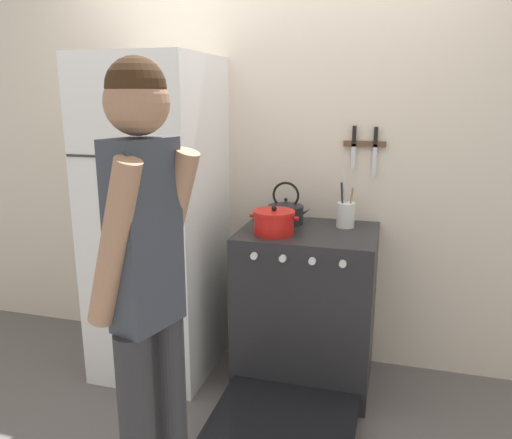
{
  "coord_description": "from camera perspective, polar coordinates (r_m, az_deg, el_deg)",
  "views": [
    {
      "loc": [
        0.74,
        -2.94,
        1.64
      ],
      "look_at": [
        0.04,
        -0.45,
        0.99
      ],
      "focal_mm": 35.0,
      "sensor_mm": 36.0,
      "label": 1
    }
  ],
  "objects": [
    {
      "name": "stove_range",
      "position": [
        2.89,
        5.65,
        -10.26
      ],
      "size": [
        0.75,
        1.33,
        0.91
      ],
      "color": "#232326",
      "rests_on": "ground_plane"
    },
    {
      "name": "ground_plane",
      "position": [
        3.45,
        1.44,
        -14.36
      ],
      "size": [
        14.0,
        14.0,
        0.0
      ],
      "primitive_type": "plane",
      "color": "#5B5654"
    },
    {
      "name": "dutch_oven_pot",
      "position": [
        2.67,
        2.06,
        -0.29
      ],
      "size": [
        0.27,
        0.22,
        0.15
      ],
      "color": "red",
      "rests_on": "stove_range"
    },
    {
      "name": "wall_back",
      "position": [
        3.08,
        1.72,
        7.27
      ],
      "size": [
        10.0,
        0.06,
        2.55
      ],
      "color": "beige",
      "rests_on": "ground_plane"
    },
    {
      "name": "wall_knife_strip",
      "position": [
        2.94,
        12.31,
        8.53
      ],
      "size": [
        0.24,
        0.03,
        0.29
      ],
      "color": "brown"
    },
    {
      "name": "person",
      "position": [
        1.76,
        -12.34,
        -7.47
      ],
      "size": [
        0.35,
        0.41,
        1.76
      ],
      "rotation": [
        0.0,
        0.0,
        1.29
      ],
      "color": "#2D2D30",
      "rests_on": "ground_plane"
    },
    {
      "name": "utensil_jar",
      "position": [
        2.85,
        10.2,
        0.6
      ],
      "size": [
        0.1,
        0.1,
        0.28
      ],
      "color": "silver",
      "rests_on": "stove_range"
    },
    {
      "name": "refrigerator",
      "position": [
        2.99,
        -11.14,
        0.01
      ],
      "size": [
        0.66,
        0.73,
        1.85
      ],
      "color": "white",
      "rests_on": "ground_plane"
    },
    {
      "name": "tea_kettle",
      "position": [
        2.9,
        3.44,
        0.93
      ],
      "size": [
        0.26,
        0.21,
        0.25
      ],
      "color": "black",
      "rests_on": "stove_range"
    }
  ]
}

